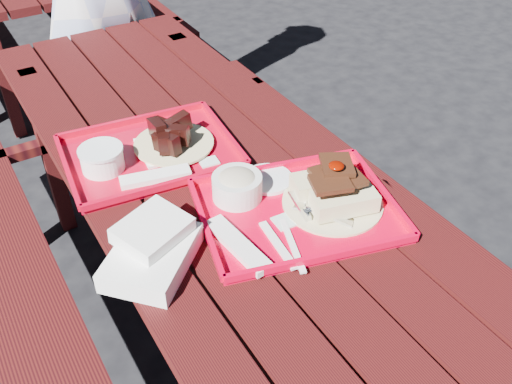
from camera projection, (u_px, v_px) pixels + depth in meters
ground at (234, 351)px, 2.01m from camera, size 60.00×60.00×0.00m
picnic_table_near at (229, 234)px, 1.67m from camera, size 1.41×2.40×0.75m
near_tray at (294, 198)px, 1.44m from camera, size 0.56×0.49×0.15m
far_tray at (147, 152)px, 1.62m from camera, size 0.51×0.42×0.08m
white_cloth at (152, 249)px, 1.29m from camera, size 0.28×0.28×0.09m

